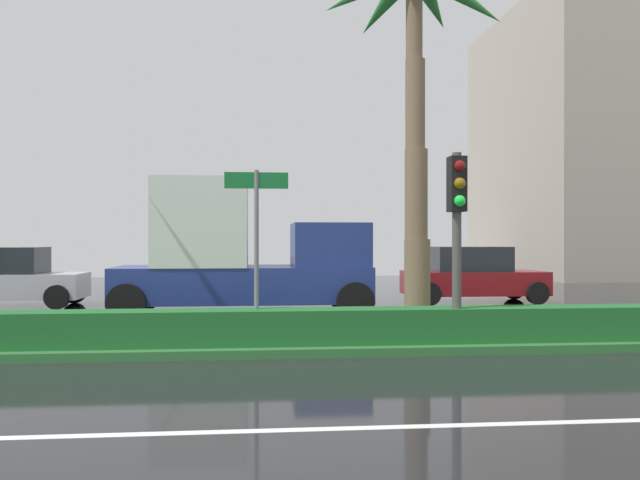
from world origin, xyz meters
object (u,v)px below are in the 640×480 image
at_px(car_in_traffic_third, 472,275).
at_px(traffic_signal_median_right, 457,212).
at_px(car_in_traffic_second, 5,278).
at_px(palm_tree_centre_left, 416,29).
at_px(street_name_sign, 256,232).
at_px(box_truck_lead, 241,255).

bearing_deg(car_in_traffic_third, traffic_signal_median_right, -110.18).
xyz_separation_m(car_in_traffic_second, car_in_traffic_third, (13.89, 0.05, 0.00)).
relative_size(palm_tree_centre_left, car_in_traffic_third, 1.81).
relative_size(traffic_signal_median_right, car_in_traffic_second, 0.77).
relative_size(street_name_sign, car_in_traffic_third, 0.70).
relative_size(box_truck_lead, car_in_traffic_third, 1.49).
bearing_deg(traffic_signal_median_right, car_in_traffic_second, 140.83).
height_order(traffic_signal_median_right, street_name_sign, traffic_signal_median_right).
xyz_separation_m(traffic_signal_median_right, car_in_traffic_second, (-10.67, 8.70, -1.60)).
height_order(palm_tree_centre_left, box_truck_lead, palm_tree_centre_left).
distance_m(traffic_signal_median_right, car_in_traffic_second, 13.86).
bearing_deg(street_name_sign, box_truck_lead, 94.09).
bearing_deg(palm_tree_centre_left, car_in_traffic_third, 63.16).
bearing_deg(traffic_signal_median_right, street_name_sign, 175.11).
height_order(car_in_traffic_second, box_truck_lead, box_truck_lead).
xyz_separation_m(palm_tree_centre_left, traffic_signal_median_right, (0.29, -1.83, -3.73)).
distance_m(palm_tree_centre_left, car_in_traffic_second, 13.55).
relative_size(car_in_traffic_second, car_in_traffic_third, 1.00).
height_order(traffic_signal_median_right, box_truck_lead, same).
distance_m(car_in_traffic_second, car_in_traffic_third, 13.89).
height_order(car_in_traffic_second, car_in_traffic_third, same).
relative_size(palm_tree_centre_left, car_in_traffic_second, 1.81).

